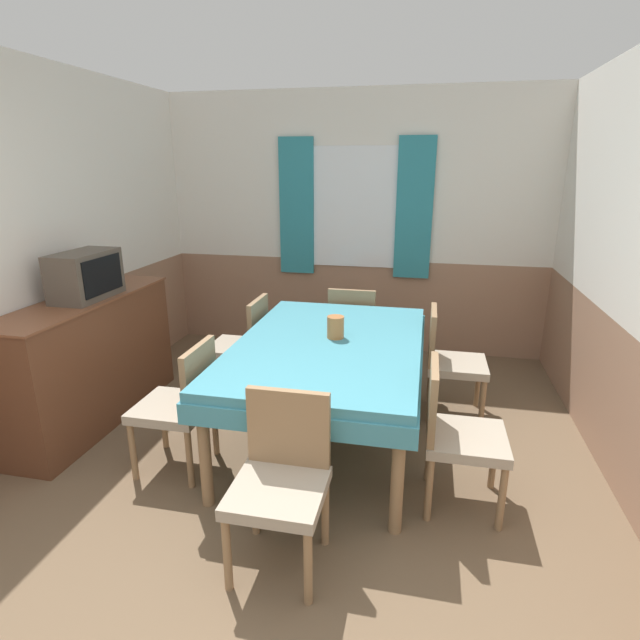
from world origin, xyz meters
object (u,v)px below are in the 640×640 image
object	(u,v)px
chair_right_near	(455,430)
vase	(336,327)
sideboard	(91,360)
dining_table	(329,355)
chair_left_near	(181,402)
chair_head_near	(282,475)
chair_left_far	(244,343)
tv	(86,275)
chair_head_window	(353,327)
chair_right_far	(449,358)

from	to	relation	value
chair_right_near	vase	size ratio (longest dim) A/B	5.53
sideboard	vase	world-z (taller)	sideboard
dining_table	chair_right_near	world-z (taller)	chair_right_near
chair_left_near	chair_head_near	bearing A→B (deg)	-126.36
chair_head_near	sideboard	size ratio (longest dim) A/B	0.53
dining_table	sideboard	distance (m)	1.82
chair_head_near	chair_left_far	distance (m)	1.92
chair_head_near	tv	bearing A→B (deg)	-31.99
chair_left_near	chair_head_near	xyz separation A→B (m)	(0.83, -0.61, 0.00)
chair_head_near	chair_right_near	bearing A→B (deg)	-143.64
chair_head_near	chair_head_window	bearing A→B (deg)	-90.00
dining_table	chair_head_window	bearing A→B (deg)	90.00
chair_left_near	tv	size ratio (longest dim) A/B	1.64
chair_left_near	chair_right_near	xyz separation A→B (m)	(1.67, 0.00, 0.00)
chair_head_window	tv	size ratio (longest dim) A/B	1.64
chair_right_far	sideboard	distance (m)	2.73
chair_left_near	chair_right_far	xyz separation A→B (m)	(1.67, 1.11, 0.00)
chair_right_far	chair_head_near	world-z (taller)	same
chair_left_near	chair_right_near	size ratio (longest dim) A/B	1.00
chair_right_far	vase	bearing A→B (deg)	-59.85
chair_left_near	tv	bearing A→B (deg)	62.26
chair_head_window	chair_left_far	distance (m)	1.04
chair_left_far	sideboard	size ratio (longest dim) A/B	0.53
chair_left_far	tv	size ratio (longest dim) A/B	1.64
dining_table	chair_right_far	xyz separation A→B (m)	(0.83, 0.56, -0.17)
vase	tv	bearing A→B (deg)	-175.31
dining_table	chair_left_near	xyz separation A→B (m)	(-0.83, -0.56, -0.17)
sideboard	vase	xyz separation A→B (m)	(1.84, 0.18, 0.33)
chair_head_window	vase	bearing A→B (deg)	-88.43
chair_head_window	chair_right_far	bearing A→B (deg)	-36.36
tv	chair_left_far	bearing A→B (deg)	33.17
dining_table	vase	size ratio (longest dim) A/B	12.56
tv	dining_table	bearing A→B (deg)	1.94
dining_table	chair_left_near	bearing A→B (deg)	-146.35
chair_head_window	chair_head_near	xyz separation A→B (m)	(-0.00, -2.34, 0.00)
vase	chair_right_far	bearing A→B (deg)	30.15
chair_right_far	chair_right_near	distance (m)	1.11
chair_left_near	tv	xyz separation A→B (m)	(-0.94, 0.50, 0.66)
sideboard	chair_left_far	bearing A→B (deg)	33.39
vase	chair_head_near	bearing A→B (deg)	-91.35
chair_left_near	chair_head_window	xyz separation A→B (m)	(0.83, 1.72, 0.00)
chair_right_near	tv	xyz separation A→B (m)	(-2.61, 0.50, 0.66)
sideboard	chair_right_near	bearing A→B (deg)	-9.96
chair_head_near	tv	size ratio (longest dim) A/B	1.64
dining_table	chair_left_near	size ratio (longest dim) A/B	2.27
chair_right_far	tv	bearing A→B (deg)	-76.73
chair_left_near	chair_left_far	size ratio (longest dim) A/B	1.00
chair_left_near	chair_left_far	bearing A→B (deg)	0.00
sideboard	vase	bearing A→B (deg)	5.52
sideboard	tv	xyz separation A→B (m)	(0.04, 0.03, 0.64)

